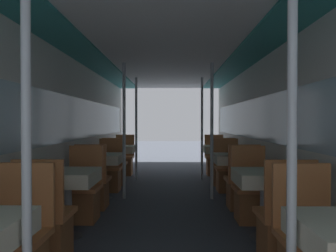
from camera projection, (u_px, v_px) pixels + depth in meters
name	position (u px, v px, depth m)	size (l,w,h in m)	color
wall_left	(66.00, 130.00, 4.75)	(0.05, 10.15, 2.25)	silver
wall_right	(270.00, 130.00, 4.71)	(0.05, 10.15, 2.25)	silver
ceiling_panel	(167.00, 52.00, 4.71)	(2.96, 10.15, 0.07)	white
support_pole_left_0	(26.00, 151.00, 1.79)	(0.05, 0.05, 2.25)	silver
dining_table_left_1	(67.00, 180.00, 3.61)	(0.63, 0.63, 0.74)	#4C4C51
chair_left_near_1	(46.00, 230.00, 3.00)	(0.45, 0.45, 0.96)	#9C5B31
chair_left_far_1	(83.00, 198.00, 4.23)	(0.45, 0.45, 0.96)	#9C5B31
dining_table_left_2	(102.00, 161.00, 5.41)	(0.63, 0.63, 0.74)	#4C4C51
chair_left_near_2	(94.00, 189.00, 4.81)	(0.45, 0.45, 0.96)	#9C5B31
chair_left_far_2	(110.00, 175.00, 6.03)	(0.45, 0.45, 0.96)	#9C5B31
support_pole_left_2	(124.00, 131.00, 5.40)	(0.05, 0.05, 2.25)	silver
dining_table_left_3	(120.00, 151.00, 7.22)	(0.63, 0.63, 0.74)	#4C4C51
chair_left_near_3	(115.00, 170.00, 6.61)	(0.45, 0.45, 0.96)	#9C5B31
chair_left_far_3	(124.00, 163.00, 7.84)	(0.45, 0.45, 0.96)	#9C5B31
support_pole_left_3	(136.00, 128.00, 7.21)	(0.05, 0.05, 2.25)	silver
support_pole_right_0	(292.00, 151.00, 1.77)	(0.05, 0.05, 2.25)	silver
dining_table_right_1	(265.00, 181.00, 3.58)	(0.63, 0.63, 0.74)	#4C4C51
chair_right_near_1	(283.00, 231.00, 2.97)	(0.45, 0.45, 0.96)	#9C5B31
chair_right_far_1	(251.00, 199.00, 4.19)	(0.45, 0.45, 0.96)	#9C5B31
dining_table_right_2	(234.00, 161.00, 5.38)	(0.63, 0.63, 0.74)	#4C4C51
chair_right_near_2	(242.00, 189.00, 4.78)	(0.45, 0.45, 0.96)	#9C5B31
chair_right_far_2	(227.00, 175.00, 6.00)	(0.45, 0.45, 0.96)	#9C5B31
support_pole_right_2	(212.00, 131.00, 5.38)	(0.05, 0.05, 2.25)	silver
dining_table_right_3	(218.00, 151.00, 7.19)	(0.63, 0.63, 0.74)	#4C4C51
chair_right_near_3	(223.00, 171.00, 6.58)	(0.45, 0.45, 0.96)	#9C5B31
chair_right_far_3	(215.00, 163.00, 7.80)	(0.45, 0.45, 0.96)	#9C5B31
support_pole_right_3	(202.00, 128.00, 7.19)	(0.05, 0.05, 2.25)	silver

